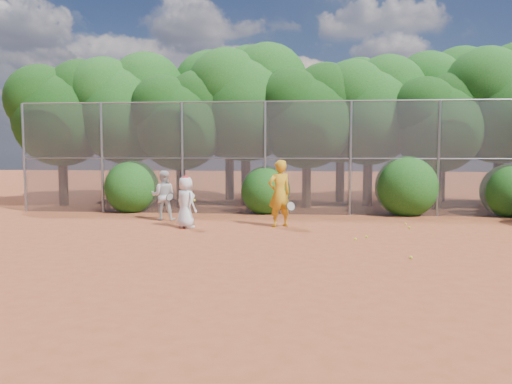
# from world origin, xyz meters

# --- Properties ---
(ground) EXTENTS (80.00, 80.00, 0.00)m
(ground) POSITION_xyz_m (0.00, 0.00, 0.00)
(ground) COLOR brown
(ground) RESTS_ON ground
(fence_back) EXTENTS (20.05, 0.09, 4.03)m
(fence_back) POSITION_xyz_m (-0.12, 6.00, 2.05)
(fence_back) COLOR gray
(fence_back) RESTS_ON ground
(tree_0) EXTENTS (4.38, 3.81, 6.00)m
(tree_0) POSITION_xyz_m (-9.44, 8.04, 3.93)
(tree_0) COLOR black
(tree_0) RESTS_ON ground
(tree_1) EXTENTS (4.64, 4.03, 6.35)m
(tree_1) POSITION_xyz_m (-6.94, 8.54, 4.16)
(tree_1) COLOR black
(tree_1) RESTS_ON ground
(tree_2) EXTENTS (3.99, 3.47, 5.47)m
(tree_2) POSITION_xyz_m (-4.45, 7.83, 3.58)
(tree_2) COLOR black
(tree_2) RESTS_ON ground
(tree_3) EXTENTS (4.89, 4.26, 6.70)m
(tree_3) POSITION_xyz_m (-1.94, 8.84, 4.40)
(tree_3) COLOR black
(tree_3) RESTS_ON ground
(tree_4) EXTENTS (4.19, 3.64, 5.73)m
(tree_4) POSITION_xyz_m (0.55, 8.24, 3.76)
(tree_4) COLOR black
(tree_4) RESTS_ON ground
(tree_5) EXTENTS (4.51, 3.92, 6.17)m
(tree_5) POSITION_xyz_m (3.06, 9.04, 4.05)
(tree_5) COLOR black
(tree_5) RESTS_ON ground
(tree_6) EXTENTS (3.86, 3.36, 5.29)m
(tree_6) POSITION_xyz_m (5.55, 8.03, 3.47)
(tree_6) COLOR black
(tree_6) RESTS_ON ground
(tree_7) EXTENTS (4.77, 4.14, 6.53)m
(tree_7) POSITION_xyz_m (8.06, 8.64, 4.28)
(tree_7) COLOR black
(tree_7) RESTS_ON ground
(tree_9) EXTENTS (4.83, 4.20, 6.62)m
(tree_9) POSITION_xyz_m (-7.94, 10.84, 4.34)
(tree_9) COLOR black
(tree_9) RESTS_ON ground
(tree_10) EXTENTS (5.15, 4.48, 7.06)m
(tree_10) POSITION_xyz_m (-2.93, 11.05, 4.63)
(tree_10) COLOR black
(tree_10) RESTS_ON ground
(tree_11) EXTENTS (4.64, 4.03, 6.35)m
(tree_11) POSITION_xyz_m (2.06, 10.64, 4.16)
(tree_11) COLOR black
(tree_11) RESTS_ON ground
(tree_12) EXTENTS (5.02, 4.37, 6.88)m
(tree_12) POSITION_xyz_m (6.56, 11.24, 4.51)
(tree_12) COLOR black
(tree_12) RESTS_ON ground
(bush_0) EXTENTS (2.00, 2.00, 2.00)m
(bush_0) POSITION_xyz_m (-6.00, 6.30, 1.00)
(bush_0) COLOR #164B12
(bush_0) RESTS_ON ground
(bush_1) EXTENTS (1.80, 1.80, 1.80)m
(bush_1) POSITION_xyz_m (-1.00, 6.30, 0.90)
(bush_1) COLOR #164B12
(bush_1) RESTS_ON ground
(bush_2) EXTENTS (2.20, 2.20, 2.20)m
(bush_2) POSITION_xyz_m (4.00, 6.30, 1.10)
(bush_2) COLOR #164B12
(bush_2) RESTS_ON ground
(bush_3) EXTENTS (1.90, 1.90, 1.90)m
(bush_3) POSITION_xyz_m (7.50, 6.30, 0.95)
(bush_3) COLOR #164B12
(bush_3) RESTS_ON ground
(player_yellow) EXTENTS (0.94, 0.78, 2.01)m
(player_yellow) POSITION_xyz_m (-0.35, 3.14, 1.00)
(player_yellow) COLOR gold
(player_yellow) RESTS_ON ground
(player_teen) EXTENTS (0.89, 0.84, 1.55)m
(player_teen) POSITION_xyz_m (-3.10, 2.66, 0.77)
(player_teen) COLOR white
(player_teen) RESTS_ON ground
(player_white) EXTENTS (0.90, 0.79, 1.63)m
(player_white) POSITION_xyz_m (-4.20, 4.15, 0.82)
(player_white) COLOR silver
(player_white) RESTS_ON ground
(ball_0) EXTENTS (0.07, 0.07, 0.07)m
(ball_0) POSITION_xyz_m (2.01, 1.44, 0.03)
(ball_0) COLOR #C6DD28
(ball_0) RESTS_ON ground
(ball_1) EXTENTS (0.07, 0.07, 0.07)m
(ball_1) POSITION_xyz_m (3.47, 3.11, 0.03)
(ball_1) COLOR #C6DD28
(ball_1) RESTS_ON ground
(ball_2) EXTENTS (0.07, 0.07, 0.07)m
(ball_2) POSITION_xyz_m (2.64, -1.00, 0.03)
(ball_2) COLOR #C6DD28
(ball_2) RESTS_ON ground
(ball_3) EXTENTS (0.07, 0.07, 0.07)m
(ball_3) POSITION_xyz_m (1.69, 1.08, 0.03)
(ball_3) COLOR #C6DD28
(ball_3) RESTS_ON ground
(ball_4) EXTENTS (0.07, 0.07, 0.07)m
(ball_4) POSITION_xyz_m (3.51, 3.83, 0.03)
(ball_4) COLOR #C6DD28
(ball_4) RESTS_ON ground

